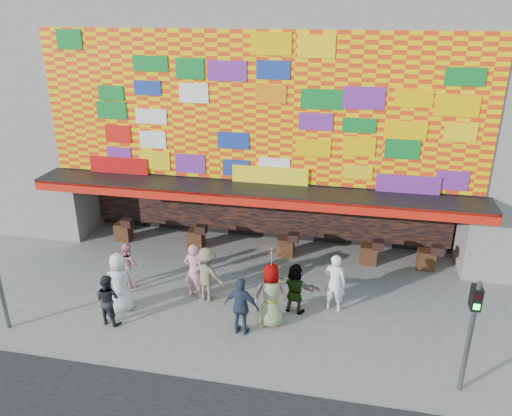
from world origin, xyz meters
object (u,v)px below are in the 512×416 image
at_px(ped_a, 120,283).
at_px(parasol, 271,260).
at_px(signal_right, 472,325).
at_px(ped_c, 108,299).
at_px(ped_h, 335,282).
at_px(ped_f, 295,288).
at_px(ped_g, 271,295).
at_px(ped_d, 207,274).
at_px(ped_b, 194,271).
at_px(ped_i, 128,264).
at_px(ped_e, 242,307).

xyz_separation_m(ped_a, parasol, (4.58, 0.19, 1.15)).
bearing_deg(signal_right, ped_c, 175.06).
xyz_separation_m(signal_right, parasol, (-4.99, 1.71, 0.25)).
bearing_deg(ped_h, ped_f, 28.08).
xyz_separation_m(ped_a, ped_g, (4.58, 0.19, 0.02)).
bearing_deg(ped_f, ped_g, 66.55).
relative_size(signal_right, ped_d, 1.68).
bearing_deg(ped_g, signal_right, 155.42).
xyz_separation_m(ped_b, ped_c, (-2.02, -1.86, -0.14)).
bearing_deg(ped_i, ped_c, 133.94).
height_order(ped_c, ped_d, ped_d).
distance_m(ped_h, parasol, 2.41).
bearing_deg(ped_i, ped_b, -152.89).
distance_m(ped_c, ped_e, 3.93).
bearing_deg(ped_b, signal_right, 166.42).
distance_m(ped_b, ped_c, 2.75).
bearing_deg(ped_c, ped_f, -151.78).
bearing_deg(ped_d, parasol, 167.27).
bearing_deg(ped_d, ped_c, 45.94).
bearing_deg(ped_f, ped_d, 11.05).
bearing_deg(ped_g, ped_i, -19.75).
height_order(ped_a, ped_c, ped_a).
relative_size(ped_c, parasol, 0.89).
distance_m(ped_i, parasol, 5.35).
bearing_deg(ped_g, parasol, -12.75).
bearing_deg(signal_right, ped_i, 163.44).
xyz_separation_m(ped_h, ped_i, (-6.76, 0.09, -0.18)).
relative_size(ped_h, parasol, 1.05).
bearing_deg(ped_e, ped_i, -14.99).
height_order(signal_right, ped_d, signal_right).
xyz_separation_m(ped_b, ped_g, (2.62, -0.98, 0.05)).
bearing_deg(parasol, ped_h, 33.80).
distance_m(ped_c, ped_h, 6.71).
bearing_deg(ped_b, ped_e, 146.28).
relative_size(ped_a, ped_d, 1.07).
bearing_deg(ped_a, ped_b, -177.26).
xyz_separation_m(ped_b, ped_i, (-2.40, 0.29, -0.18)).
bearing_deg(ped_f, ped_e, 59.74).
height_order(ped_f, parasol, parasol).
bearing_deg(ped_d, signal_right, 169.69).
xyz_separation_m(ped_b, ped_d, (0.42, -0.07, -0.04)).
height_order(ped_a, ped_i, ped_a).
relative_size(ped_h, ped_i, 1.23).
distance_m(ped_d, ped_e, 2.10).
bearing_deg(ped_d, ped_a, 34.54).
bearing_deg(ped_e, ped_g, -132.48).
height_order(ped_b, parasol, parasol).
xyz_separation_m(ped_a, ped_d, (2.39, 1.10, -0.06)).
bearing_deg(ped_b, ped_f, -177.31).
distance_m(ped_c, ped_g, 4.73).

